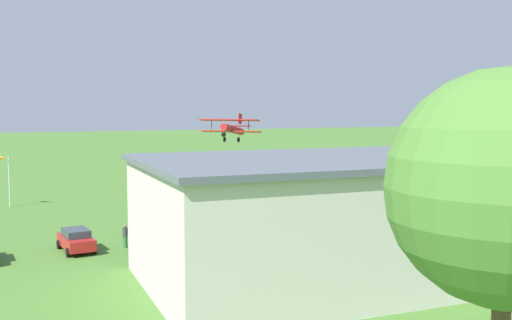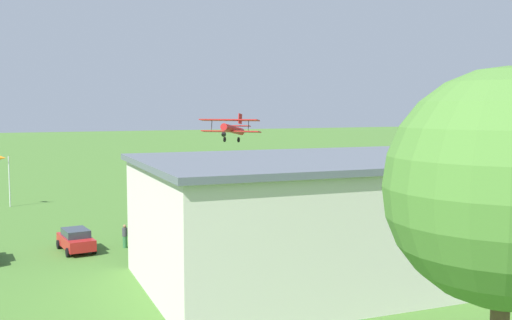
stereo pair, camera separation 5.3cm
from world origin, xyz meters
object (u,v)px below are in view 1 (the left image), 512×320
Objects in this scene: car_yellow at (396,207)px; windsock at (2,161)px; person_walking_on_apron at (125,236)px; biplane at (232,128)px; person_beside_truck at (332,213)px; person_near_hangar_door at (190,218)px; tree_behind_hangar_right at (506,189)px; car_red at (76,240)px; hangar at (380,214)px; car_green at (151,227)px.

car_yellow is 0.86× the size of windsock.
person_walking_on_apron reaches higher than car_yellow.
windsock is at bearing 6.46° from biplane.
biplane is 27.24m from windsock.
windsock reaches higher than person_beside_truck.
tree_behind_hangar_right is at bearing 86.33° from person_near_hangar_door.
person_near_hangar_door reaches higher than person_beside_truck.
car_red is 33.01m from tree_behind_hangar_right.
person_beside_truck is at bearing 167.63° from person_near_hangar_door.
person_near_hangar_door is (-10.24, -4.98, -0.05)m from car_red.
car_yellow is 19.96m from person_near_hangar_door.
tree_behind_hangar_right reaches higher than person_beside_truck.
hangar reaches higher than car_green.
windsock is at bearing -63.91° from car_green.
car_red is (22.76, 26.09, -6.88)m from biplane.
biplane is at bearing -173.54° from windsock.
tree_behind_hangar_right is 55.70m from windsock.
car_green is 6.45m from car_red.
biplane is (-6.20, -39.64, 4.03)m from hangar.
person_near_hangar_door is 37.00m from tree_behind_hangar_right.
tree_behind_hangar_right is (8.64, 17.70, 4.25)m from hangar.
car_green is at bearing -135.60° from person_walking_on_apron.
person_beside_truck is at bearing -179.93° from car_green.
biplane is 0.63× the size of tree_behind_hangar_right.
windsock reaches higher than person_walking_on_apron.
hangar is 17.21m from person_beside_truck.
car_green is at bearing -86.82° from tree_behind_hangar_right.
biplane is at bearing -73.22° from car_yellow.
tree_behind_hangar_right is at bearing 75.49° from biplane.
tree_behind_hangar_right is (-7.92, 31.25, 7.11)m from car_red.
tree_behind_hangar_right is at bearing 56.51° from car_yellow.
hangar is 19.13× the size of person_beside_truck.
car_yellow is 40.63m from tree_behind_hangar_right.
biplane is 25.98m from car_yellow.
person_walking_on_apron is at bearing 5.32° from car_yellow.
person_near_hangar_door is (6.32, -18.53, -2.90)m from hangar.
person_beside_truck is (-6.24, -15.77, -2.93)m from hangar.
hangar reaches higher than car_red.
car_green is 16.74m from person_beside_truck.
person_walking_on_apron is at bearing 174.02° from car_red.
biplane is at bearing -124.95° from car_green.
hangar is 40.32m from biplane.
car_red is at bearing 100.20° from windsock.
windsock reaches higher than car_red.
person_near_hangar_door is 0.14× the size of tree_behind_hangar_right.
biplane is at bearing -98.89° from hangar.
tree_behind_hangar_right is at bearing 104.22° from car_red.
hangar is at bearing 68.40° from person_beside_truck.
car_red is at bearing 48.90° from biplane.
car_green is 2.74× the size of person_walking_on_apron.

